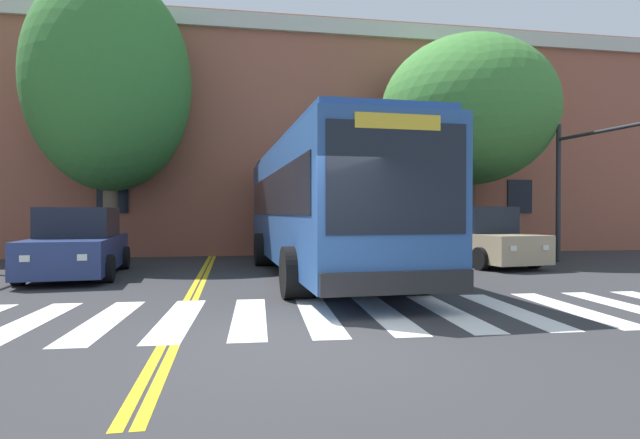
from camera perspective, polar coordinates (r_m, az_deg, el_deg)
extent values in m
plane|color=#303033|center=(6.46, -0.89, -14.02)|extent=(120.00, 120.00, 0.00)
cube|color=white|center=(8.80, -30.36, -10.11)|extent=(0.67, 3.18, 0.01)
cube|color=white|center=(8.43, -23.39, -10.54)|extent=(0.67, 3.18, 0.01)
cube|color=white|center=(8.20, -15.89, -10.83)|extent=(0.67, 3.18, 0.01)
cube|color=white|center=(8.11, -8.08, -10.94)|extent=(0.67, 3.18, 0.01)
cube|color=white|center=(8.16, -0.23, -10.85)|extent=(0.67, 3.18, 0.01)
cube|color=white|center=(8.36, 7.37, -10.58)|extent=(0.67, 3.18, 0.01)
cube|color=white|center=(8.70, 14.49, -10.16)|extent=(0.67, 3.18, 0.01)
cube|color=white|center=(9.15, 20.97, -9.64)|extent=(0.67, 3.18, 0.01)
cube|color=white|center=(9.71, 26.75, -9.07)|extent=(0.67, 3.18, 0.01)
cube|color=white|center=(10.35, 31.85, -8.49)|extent=(0.67, 3.18, 0.01)
cube|color=gold|center=(21.99, -12.12, -3.52)|extent=(0.12, 36.00, 0.01)
cube|color=gold|center=(21.98, -11.70, -3.52)|extent=(0.12, 36.00, 0.01)
cube|color=#2D5699|center=(13.25, -0.05, 1.60)|extent=(3.03, 11.46, 2.90)
cube|color=black|center=(13.58, 5.24, 2.80)|extent=(0.48, 10.44, 1.04)
cube|color=black|center=(13.04, -5.55, 2.88)|extent=(0.48, 10.44, 1.04)
cube|color=black|center=(7.80, 8.91, 4.70)|extent=(2.28, 0.12, 1.74)
cube|color=yellow|center=(7.90, 8.93, 11.01)|extent=(1.40, 0.09, 0.24)
cube|color=#232326|center=(7.83, 8.96, -7.17)|extent=(2.49, 0.21, 0.36)
cube|color=#294E89|center=(13.35, -0.05, 8.17)|extent=(2.86, 11.00, 0.16)
cylinder|color=black|center=(10.31, 10.81, -5.61)|extent=(0.60, 1.03, 1.01)
cylinder|color=black|center=(9.63, -2.66, -6.06)|extent=(0.60, 1.03, 1.01)
cylinder|color=black|center=(16.05, 2.25, -3.31)|extent=(0.60, 1.03, 1.01)
cylinder|color=black|center=(15.62, -6.41, -3.42)|extent=(0.60, 1.03, 1.01)
cube|color=navy|center=(14.38, -25.89, -3.48)|extent=(2.23, 4.84, 0.84)
cube|color=black|center=(14.48, -25.80, -0.28)|extent=(1.85, 2.39, 0.76)
cube|color=white|center=(11.94, -25.54, -3.93)|extent=(0.20, 0.06, 0.14)
cube|color=white|center=(12.20, -30.69, -3.86)|extent=(0.20, 0.06, 0.14)
cylinder|color=black|center=(12.80, -23.00, -5.20)|extent=(0.27, 0.68, 0.66)
cylinder|color=black|center=(13.22, -31.20, -5.06)|extent=(0.27, 0.68, 0.66)
cylinder|color=black|center=(15.68, -21.40, -4.10)|extent=(0.27, 0.68, 0.66)
cylinder|color=black|center=(16.02, -28.18, -4.03)|extent=(0.27, 0.68, 0.66)
cube|color=tan|center=(16.73, 17.57, -2.86)|extent=(2.39, 4.91, 0.83)
cube|color=black|center=(16.81, 17.31, -0.03)|extent=(1.89, 2.45, 0.82)
cube|color=white|center=(15.19, 24.39, -2.95)|extent=(0.20, 0.07, 0.14)
cube|color=white|center=(14.50, 21.22, -3.11)|extent=(0.20, 0.07, 0.14)
cylinder|color=black|center=(16.15, 23.22, -3.96)|extent=(0.30, 0.68, 0.66)
cylinder|color=black|center=(15.03, 17.89, -4.29)|extent=(0.30, 0.68, 0.66)
cylinder|color=black|center=(18.46, 17.31, -3.35)|extent=(0.30, 0.68, 0.66)
cylinder|color=black|center=(17.49, 12.35, -3.56)|extent=(0.30, 0.68, 0.66)
cube|color=slate|center=(22.10, -5.84, -1.44)|extent=(2.39, 4.86, 1.17)
cube|color=black|center=(22.13, -5.84, 1.23)|extent=(2.03, 3.06, 0.89)
cube|color=white|center=(19.72, -4.27, -1.37)|extent=(0.20, 0.06, 0.14)
cube|color=white|center=(19.75, -7.71, -1.37)|extent=(0.20, 0.06, 0.14)
cylinder|color=black|center=(20.66, -3.13, -2.73)|extent=(0.29, 0.78, 0.76)
cylinder|color=black|center=(20.71, -8.72, -2.73)|extent=(0.29, 0.78, 0.76)
cylinder|color=black|center=(23.57, -3.31, -2.30)|extent=(0.29, 0.78, 0.76)
cylinder|color=black|center=(23.61, -8.21, -2.30)|extent=(0.29, 0.78, 0.76)
cylinder|color=#28282D|center=(18.53, 25.58, 2.72)|extent=(0.16, 0.16, 4.60)
cylinder|color=#28282D|center=(17.26, 30.08, 8.85)|extent=(0.55, 3.98, 0.11)
cylinder|color=#4C3D2D|center=(19.11, 16.43, 0.41)|extent=(0.60, 0.60, 3.07)
ellipsoid|color=#428438|center=(19.46, 16.47, 11.75)|extent=(6.55, 6.80, 5.39)
cylinder|color=brown|center=(18.12, -22.84, 0.12)|extent=(0.46, 0.46, 2.92)
ellipsoid|color=#387A33|center=(18.63, -22.92, 14.28)|extent=(7.48, 7.47, 7.30)
cube|color=#9E5642|center=(24.33, -0.88, 7.92)|extent=(40.60, 9.17, 9.34)
cube|color=beige|center=(20.86, 1.25, 21.24)|extent=(40.60, 0.16, 0.60)
cube|color=black|center=(19.74, -22.63, 2.72)|extent=(1.10, 0.06, 1.40)
cube|color=black|center=(19.61, 1.21, 2.79)|extent=(1.10, 0.06, 1.40)
cube|color=black|center=(22.61, 21.87, 2.47)|extent=(1.10, 0.06, 1.40)
cube|color=black|center=(20.00, -22.67, 10.23)|extent=(1.10, 0.06, 1.40)
cube|color=black|center=(19.88, 1.22, 10.35)|extent=(1.10, 0.06, 1.40)
cube|color=black|center=(22.84, 21.90, 9.04)|extent=(1.10, 0.06, 1.40)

